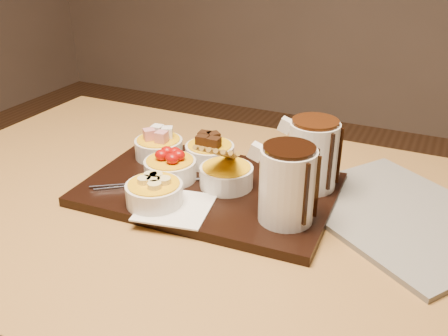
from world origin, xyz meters
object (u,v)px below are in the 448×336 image
at_px(bowl_strawberries, 170,170).
at_px(dining_table, 196,244).
at_px(serving_board, 210,189).
at_px(pitcher_dark_chocolate, 287,186).
at_px(newspaper, 401,215).
at_px(pitcher_milk_chocolate, 313,155).

bearing_deg(bowl_strawberries, dining_table, -21.23).
bearing_deg(serving_board, dining_table, -113.27).
height_order(pitcher_dark_chocolate, newspaper, pitcher_dark_chocolate).
bearing_deg(newspaper, pitcher_dark_chocolate, -110.58).
xyz_separation_m(dining_table, pitcher_dark_chocolate, (0.18, -0.02, 0.18)).
relative_size(serving_board, bowl_strawberries, 4.60).
distance_m(serving_board, pitcher_milk_chocolate, 0.20).
distance_m(bowl_strawberries, newspaper, 0.43).
height_order(serving_board, pitcher_milk_chocolate, pitcher_milk_chocolate).
distance_m(dining_table, bowl_strawberries, 0.15).
height_order(bowl_strawberries, pitcher_milk_chocolate, pitcher_milk_chocolate).
bearing_deg(pitcher_dark_chocolate, pitcher_milk_chocolate, 85.60).
relative_size(bowl_strawberries, pitcher_dark_chocolate, 0.80).
bearing_deg(pitcher_dark_chocolate, dining_table, 171.77).
height_order(dining_table, serving_board, serving_board).
height_order(dining_table, newspaper, newspaper).
bearing_deg(pitcher_milk_chocolate, bowl_strawberries, -163.61).
distance_m(bowl_strawberries, pitcher_dark_chocolate, 0.25).
bearing_deg(pitcher_dark_chocolate, serving_board, 160.02).
relative_size(bowl_strawberries, newspaper, 0.29).
bearing_deg(pitcher_dark_chocolate, bowl_strawberries, 167.35).
relative_size(pitcher_milk_chocolate, newspaper, 0.36).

